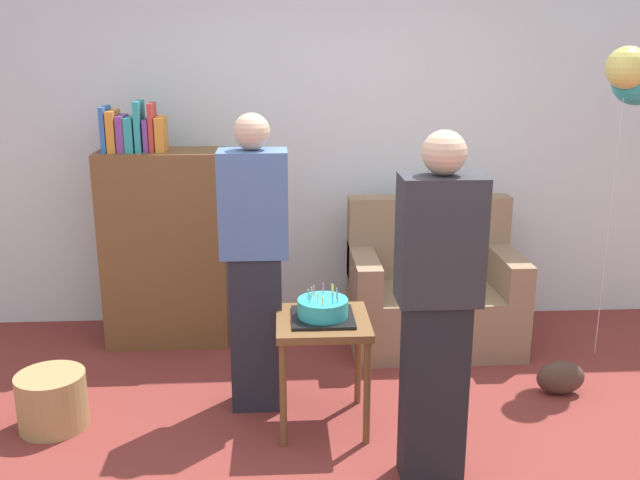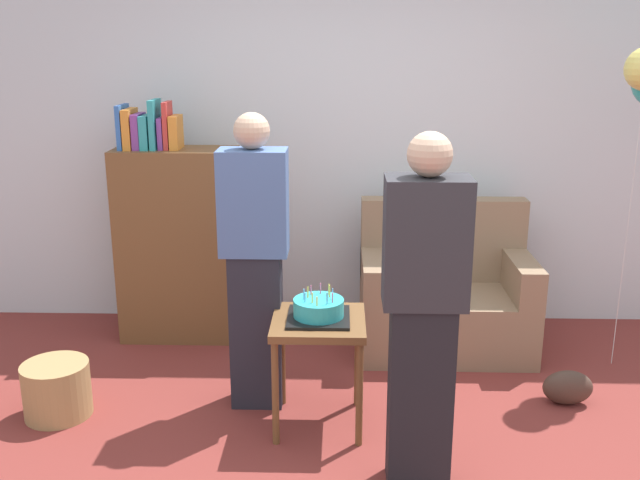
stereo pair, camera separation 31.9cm
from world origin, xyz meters
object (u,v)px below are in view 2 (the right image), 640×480
side_table (319,335)px  birthday_cake (319,310)px  person_holding_cake (423,315)px  wicker_basket (57,390)px  handbag (568,387)px  couch (444,297)px  bookshelf (178,240)px  person_blowing_candles (255,262)px

side_table → birthday_cake: 0.14m
person_holding_cake → wicker_basket: size_ratio=4.53×
handbag → wicker_basket: bearing=-175.9°
couch → side_table: (-0.80, -1.04, 0.17)m
couch → bookshelf: size_ratio=0.68×
side_table → birthday_cake: size_ratio=1.87×
person_blowing_candles → handbag: bearing=-5.6°
couch → handbag: couch is taller
bookshelf → side_table: bearing=-49.8°
birthday_cake → person_holding_cake: person_holding_cake is taller
birthday_cake → couch: bearing=52.4°
bookshelf → wicker_basket: bearing=-111.9°
birthday_cake → wicker_basket: (-1.43, 0.05, -0.50)m
side_table → wicker_basket: bearing=178.2°
couch → person_blowing_candles: (-1.15, -0.81, 0.49)m
bookshelf → side_table: (0.98, -1.16, -0.18)m
person_blowing_candles → birthday_cake: bearing=-39.2°
couch → birthday_cake: couch is taller
person_blowing_candles → person_holding_cake: size_ratio=1.00×
couch → birthday_cake: size_ratio=3.44×
bookshelf → handbag: bearing=-21.0°
birthday_cake → handbag: size_ratio=1.14×
side_table → person_holding_cake: size_ratio=0.37×
couch → bookshelf: 1.82m
couch → birthday_cake: (-0.80, -1.04, 0.31)m
person_blowing_candles → person_holding_cake: bearing=-48.6°
wicker_basket → handbag: bearing=4.1°
person_blowing_candles → wicker_basket: 1.29m
side_table → couch: bearing=52.4°
person_blowing_candles → wicker_basket: person_blowing_candles is taller
bookshelf → wicker_basket: (-0.45, -1.11, -0.53)m
side_table → bookshelf: bearing=130.2°
person_blowing_candles → handbag: (1.74, 0.02, -0.73)m
person_blowing_candles → side_table: bearing=-39.2°
person_blowing_candles → wicker_basket: (-1.08, -0.18, -0.68)m
bookshelf → birthday_cake: size_ratio=5.05×
side_table → handbag: bearing=10.1°
handbag → bookshelf: bearing=159.0°
person_holding_cake → birthday_cake: bearing=-24.4°
person_blowing_candles → wicker_basket: size_ratio=4.53×
couch → handbag: (0.59, -0.79, -0.24)m
person_holding_cake → handbag: bearing=-116.9°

